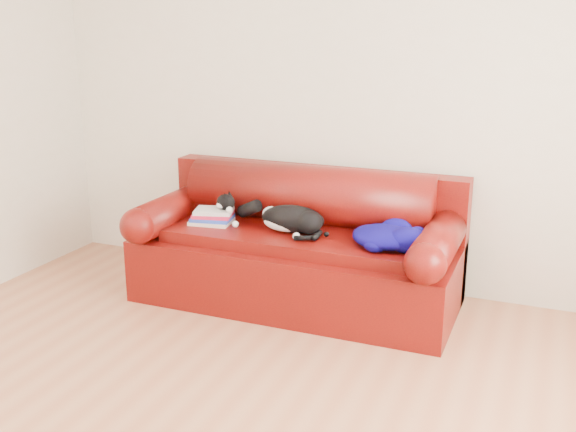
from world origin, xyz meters
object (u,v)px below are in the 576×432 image
object	(u,v)px
book_stack	(213,216)
blanket	(389,236)
sofa_base	(296,267)
cat	(291,219)

from	to	relation	value
book_stack	blanket	world-z (taller)	blanket
sofa_base	book_stack	size ratio (longest dim) A/B	7.12
sofa_base	blanket	bearing A→B (deg)	-8.65
book_stack	blanket	size ratio (longest dim) A/B	0.59
sofa_base	cat	size ratio (longest dim) A/B	3.63
sofa_base	blanket	world-z (taller)	blanket
cat	blanket	bearing A→B (deg)	16.06
cat	blanket	distance (m)	0.66
cat	blanket	size ratio (longest dim) A/B	1.15
book_stack	blanket	xyz separation A→B (m)	(1.22, -0.02, 0.02)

